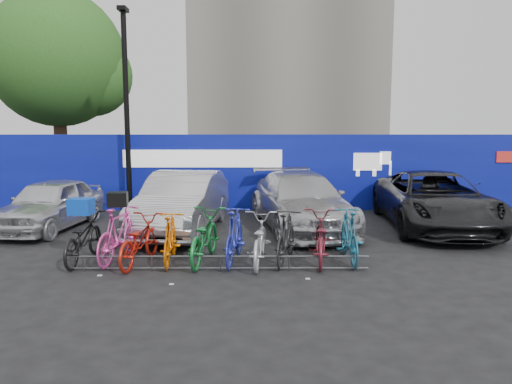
{
  "coord_description": "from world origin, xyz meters",
  "views": [
    {
      "loc": [
        0.65,
        -9.74,
        2.8
      ],
      "look_at": [
        0.68,
        2.0,
        1.14
      ],
      "focal_mm": 35.0,
      "sensor_mm": 36.0,
      "label": 1
    }
  ],
  "objects_px": {
    "bike_6": "(259,240)",
    "bike_2": "(139,241)",
    "car_3": "(434,200)",
    "bike_9": "(349,236)",
    "bike_8": "(320,238)",
    "bike_3": "(170,239)",
    "car_1": "(182,202)",
    "bike_5": "(234,236)",
    "bike_7": "(286,237)",
    "tree": "(63,62)",
    "lamppost": "(126,106)",
    "bike_1": "(119,234)",
    "bike_4": "(204,237)",
    "car_0": "(50,204)",
    "bike_0": "(83,238)",
    "car_2": "(301,201)",
    "bike_rack": "(221,262)"
  },
  "relations": [
    {
      "from": "bike_6",
      "to": "bike_2",
      "type": "bearing_deg",
      "value": 5.77
    },
    {
      "from": "car_3",
      "to": "bike_9",
      "type": "xyz_separation_m",
      "value": [
        -2.85,
        -3.23,
        -0.2
      ]
    },
    {
      "from": "bike_8",
      "to": "bike_3",
      "type": "bearing_deg",
      "value": 8.46
    },
    {
      "from": "car_1",
      "to": "bike_5",
      "type": "bearing_deg",
      "value": -56.28
    },
    {
      "from": "bike_7",
      "to": "bike_9",
      "type": "bearing_deg",
      "value": -163.17
    },
    {
      "from": "tree",
      "to": "bike_8",
      "type": "height_order",
      "value": "tree"
    },
    {
      "from": "lamppost",
      "to": "bike_6",
      "type": "bearing_deg",
      "value": -54.72
    },
    {
      "from": "bike_1",
      "to": "bike_4",
      "type": "relative_size",
      "value": 0.95
    },
    {
      "from": "bike_9",
      "to": "bike_4",
      "type": "bearing_deg",
      "value": 0.75
    },
    {
      "from": "car_0",
      "to": "bike_0",
      "type": "bearing_deg",
      "value": -50.52
    },
    {
      "from": "bike_2",
      "to": "bike_5",
      "type": "height_order",
      "value": "bike_5"
    },
    {
      "from": "tree",
      "to": "car_2",
      "type": "bearing_deg",
      "value": -38.39
    },
    {
      "from": "car_0",
      "to": "bike_1",
      "type": "height_order",
      "value": "car_0"
    },
    {
      "from": "lamppost",
      "to": "bike_7",
      "type": "distance_m",
      "value": 7.56
    },
    {
      "from": "bike_1",
      "to": "bike_5",
      "type": "distance_m",
      "value": 2.33
    },
    {
      "from": "car_2",
      "to": "bike_6",
      "type": "relative_size",
      "value": 2.68
    },
    {
      "from": "car_0",
      "to": "car_2",
      "type": "xyz_separation_m",
      "value": [
        6.58,
        0.08,
        0.06
      ]
    },
    {
      "from": "bike_3",
      "to": "bike_6",
      "type": "height_order",
      "value": "bike_3"
    },
    {
      "from": "car_3",
      "to": "bike_7",
      "type": "bearing_deg",
      "value": -137.9
    },
    {
      "from": "bike_0",
      "to": "lamppost",
      "type": "bearing_deg",
      "value": -83.37
    },
    {
      "from": "bike_1",
      "to": "bike_3",
      "type": "distance_m",
      "value": 1.07
    },
    {
      "from": "car_2",
      "to": "bike_7",
      "type": "xyz_separation_m",
      "value": [
        -0.59,
        -3.25,
        -0.21
      ]
    },
    {
      "from": "bike_4",
      "to": "bike_7",
      "type": "height_order",
      "value": "bike_7"
    },
    {
      "from": "bike_9",
      "to": "bike_6",
      "type": "bearing_deg",
      "value": 5.69
    },
    {
      "from": "bike_2",
      "to": "bike_rack",
      "type": "bearing_deg",
      "value": 175.46
    },
    {
      "from": "bike_1",
      "to": "bike_3",
      "type": "relative_size",
      "value": 1.13
    },
    {
      "from": "lamppost",
      "to": "bike_7",
      "type": "relative_size",
      "value": 3.52
    },
    {
      "from": "bike_4",
      "to": "bike_6",
      "type": "distance_m",
      "value": 1.11
    },
    {
      "from": "bike_2",
      "to": "bike_8",
      "type": "xyz_separation_m",
      "value": [
        3.58,
        0.15,
        0.02
      ]
    },
    {
      "from": "lamppost",
      "to": "car_0",
      "type": "distance_m",
      "value": 3.77
    },
    {
      "from": "bike_4",
      "to": "car_2",
      "type": "bearing_deg",
      "value": -116.31
    },
    {
      "from": "car_2",
      "to": "bike_5",
      "type": "xyz_separation_m",
      "value": [
        -1.62,
        -3.27,
        -0.18
      ]
    },
    {
      "from": "bike_0",
      "to": "bike_2",
      "type": "xyz_separation_m",
      "value": [
        1.17,
        -0.18,
        -0.0
      ]
    },
    {
      "from": "car_2",
      "to": "bike_8",
      "type": "height_order",
      "value": "car_2"
    },
    {
      "from": "car_1",
      "to": "bike_rack",
      "type": "bearing_deg",
      "value": -63.62
    },
    {
      "from": "bike_6",
      "to": "car_2",
      "type": "bearing_deg",
      "value": -103.18
    },
    {
      "from": "bike_rack",
      "to": "bike_3",
      "type": "height_order",
      "value": "bike_3"
    },
    {
      "from": "car_2",
      "to": "bike_9",
      "type": "height_order",
      "value": "car_2"
    },
    {
      "from": "car_0",
      "to": "tree",
      "type": "bearing_deg",
      "value": 114.45
    },
    {
      "from": "car_3",
      "to": "bike_4",
      "type": "xyz_separation_m",
      "value": [
        -5.77,
        -3.25,
        -0.22
      ]
    },
    {
      "from": "bike_4",
      "to": "car_1",
      "type": "bearing_deg",
      "value": -65.02
    },
    {
      "from": "car_1",
      "to": "bike_4",
      "type": "relative_size",
      "value": 2.34
    },
    {
      "from": "bike_2",
      "to": "bike_5",
      "type": "bearing_deg",
      "value": -166.25
    },
    {
      "from": "bike_5",
      "to": "bike_rack",
      "type": "bearing_deg",
      "value": 73.42
    },
    {
      "from": "bike_rack",
      "to": "car_3",
      "type": "xyz_separation_m",
      "value": [
        5.4,
        3.85,
        0.58
      ]
    },
    {
      "from": "bike_0",
      "to": "bike_9",
      "type": "xyz_separation_m",
      "value": [
        5.35,
        0.0,
        0.05
      ]
    },
    {
      "from": "bike_3",
      "to": "bike_7",
      "type": "distance_m",
      "value": 2.3
    },
    {
      "from": "car_3",
      "to": "car_1",
      "type": "bearing_deg",
      "value": -172.6
    },
    {
      "from": "lamppost",
      "to": "bike_1",
      "type": "bearing_deg",
      "value": -78.21
    },
    {
      "from": "car_2",
      "to": "bike_0",
      "type": "bearing_deg",
      "value": -155.51
    }
  ]
}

